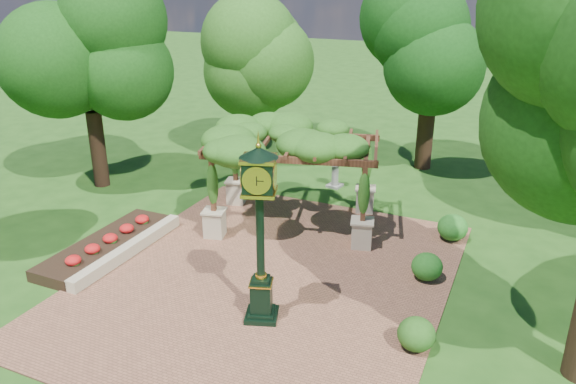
% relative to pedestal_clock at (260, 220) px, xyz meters
% --- Properties ---
extents(ground, '(120.00, 120.00, 0.00)m').
position_rel_pedestal_clock_xyz_m(ground, '(-0.76, 0.84, -2.81)').
color(ground, '#1E4714').
rests_on(ground, ground).
extents(brick_plaza, '(10.00, 12.00, 0.04)m').
position_rel_pedestal_clock_xyz_m(brick_plaza, '(-0.76, 1.84, -2.79)').
color(brick_plaza, brown).
rests_on(brick_plaza, ground).
extents(border_wall, '(0.35, 5.00, 0.40)m').
position_rel_pedestal_clock_xyz_m(border_wall, '(-5.36, 1.34, -2.61)').
color(border_wall, '#C6B793').
rests_on(border_wall, ground).
extents(flower_bed, '(1.50, 5.00, 0.36)m').
position_rel_pedestal_clock_xyz_m(flower_bed, '(-6.26, 1.34, -2.63)').
color(flower_bed, red).
rests_on(flower_bed, ground).
extents(pedestal_clock, '(1.17, 1.17, 4.69)m').
position_rel_pedestal_clock_xyz_m(pedestal_clock, '(0.00, 0.00, 0.00)').
color(pedestal_clock, black).
rests_on(pedestal_clock, brick_plaza).
extents(pergola, '(6.42, 4.90, 3.59)m').
position_rel_pedestal_clock_xyz_m(pergola, '(-1.61, 5.71, 0.14)').
color(pergola, '#BBA98B').
rests_on(pergola, brick_plaza).
extents(sundial, '(0.65, 0.65, 1.02)m').
position_rel_pedestal_clock_xyz_m(sundial, '(-1.52, 9.78, -2.36)').
color(sundial, gray).
rests_on(sundial, ground).
extents(shrub_front, '(1.02, 1.02, 0.81)m').
position_rel_pedestal_clock_xyz_m(shrub_front, '(3.90, 0.34, -2.36)').
color(shrub_front, '#224F16').
rests_on(shrub_front, brick_plaza).
extents(shrub_mid, '(1.12, 1.12, 0.81)m').
position_rel_pedestal_clock_xyz_m(shrub_mid, '(3.48, 3.69, -2.36)').
color(shrub_mid, '#1F5A19').
rests_on(shrub_mid, brick_plaza).
extents(shrub_back, '(1.01, 1.01, 0.89)m').
position_rel_pedestal_clock_xyz_m(shrub_back, '(3.73, 6.63, -2.32)').
color(shrub_back, '#23651D').
rests_on(shrub_back, brick_plaza).
extents(tree_west_near, '(4.03, 4.03, 8.06)m').
position_rel_pedestal_clock_xyz_m(tree_west_near, '(-10.51, 5.96, 2.73)').
color(tree_west_near, black).
rests_on(tree_west_near, ground).
extents(tree_west_far, '(4.44, 4.44, 7.46)m').
position_rel_pedestal_clock_xyz_m(tree_west_far, '(-6.87, 12.47, 2.32)').
color(tree_west_far, '#332213').
rests_on(tree_west_far, ground).
extents(tree_north, '(4.25, 4.25, 8.18)m').
position_rel_pedestal_clock_xyz_m(tree_north, '(1.29, 13.76, 2.79)').
color(tree_north, '#352015').
rests_on(tree_north, ground).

